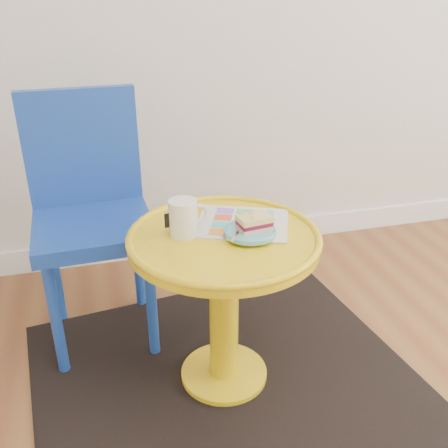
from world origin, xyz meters
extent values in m
cube|color=white|center=(0.00, 1.99, 0.06)|extent=(4.00, 0.02, 0.12)
cube|color=black|center=(-0.78, 1.05, 0.00)|extent=(1.42, 1.24, 0.01)
cylinder|color=yellow|center=(-0.78, 1.05, 0.01)|extent=(0.31, 0.31, 0.03)
cylinder|color=yellow|center=(-0.78, 1.05, 0.28)|extent=(0.10, 0.10, 0.51)
cylinder|color=yellow|center=(-0.78, 1.05, 0.55)|extent=(0.60, 0.60, 0.03)
cylinder|color=#1940A8|center=(-1.34, 1.23, 0.22)|extent=(0.04, 0.04, 0.44)
cylinder|color=#1940A8|center=(-1.01, 1.24, 0.22)|extent=(0.04, 0.04, 0.44)
cylinder|color=#1940A8|center=(-1.35, 1.56, 0.22)|extent=(0.04, 0.04, 0.44)
cylinder|color=#1940A8|center=(-1.02, 1.57, 0.22)|extent=(0.04, 0.04, 0.44)
cube|color=#1940A8|center=(-1.18, 1.40, 0.48)|extent=(0.43, 0.43, 0.05)
cube|color=#1940A8|center=(-1.19, 1.59, 0.72)|extent=(0.42, 0.06, 0.44)
cube|color=silver|center=(-0.70, 1.12, 0.57)|extent=(0.36, 0.34, 0.01)
cylinder|color=silver|center=(-0.90, 1.09, 0.63)|extent=(0.09, 0.09, 0.12)
torus|color=silver|center=(-0.86, 1.09, 0.63)|extent=(0.07, 0.02, 0.07)
cylinder|color=#D1B78C|center=(-0.90, 1.09, 0.68)|extent=(0.08, 0.08, 0.01)
cylinder|color=#5DB0C5|center=(-0.71, 1.02, 0.58)|extent=(0.06, 0.06, 0.01)
cylinder|color=#5DB0C5|center=(-0.71, 1.02, 0.59)|extent=(0.16, 0.16, 0.01)
cube|color=#D3BC8C|center=(-0.69, 1.03, 0.60)|extent=(0.11, 0.08, 0.01)
cube|color=maroon|center=(-0.69, 1.03, 0.61)|extent=(0.11, 0.08, 0.01)
cube|color=#EADB8C|center=(-0.69, 1.03, 0.63)|extent=(0.11, 0.08, 0.02)
cube|color=silver|center=(-0.75, 1.01, 0.59)|extent=(0.07, 0.10, 0.00)
cube|color=silver|center=(-0.72, 1.07, 0.59)|extent=(0.03, 0.04, 0.00)
camera|label=1|loc=(-1.14, -0.28, 1.28)|focal=40.00mm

